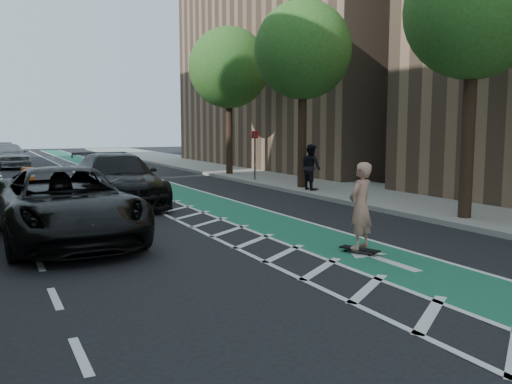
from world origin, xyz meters
TOP-DOWN VIEW (x-y plane):
  - ground at (0.00, 0.00)m, footprint 120.00×120.00m
  - bike_lane at (3.00, 10.00)m, footprint 2.00×90.00m
  - buffer_strip at (1.50, 10.00)m, footprint 1.40×90.00m
  - sidewalk_right at (9.50, 10.00)m, footprint 5.00×90.00m
  - curb_right at (7.05, 10.00)m, footprint 0.12×90.00m
  - building_right_far at (17.50, 20.00)m, footprint 14.00×22.00m
  - tree_r_b at (7.90, 0.00)m, footprint 4.20×4.20m
  - tree_r_c at (7.90, 8.00)m, footprint 4.20×4.20m
  - tree_r_d at (7.90, 16.00)m, footprint 4.20×4.20m
  - sign_post at (7.60, 12.00)m, footprint 0.35×0.08m
  - skateboard at (2.93, -2.13)m, footprint 0.55×0.90m
  - skateboarder at (2.93, -2.13)m, footprint 0.78×0.66m
  - suv_near at (-2.40, 2.14)m, footprint 3.08×6.33m
  - suv_far at (0.00, 7.50)m, footprint 2.48×6.08m
  - car_silver at (-2.54, 27.45)m, footprint 2.69×5.26m
  - car_grey at (-2.80, 32.96)m, footprint 2.01×4.75m
  - pedestrian at (7.70, 7.21)m, footprint 0.72×0.91m
  - barrel_a at (-2.60, 4.75)m, footprint 0.62×0.62m
  - barrel_b at (-2.34, 14.00)m, footprint 0.68×0.68m

SIDE VIEW (x-z plane):
  - ground at x=0.00m, z-range 0.00..0.00m
  - buffer_strip at x=1.50m, z-range 0.00..0.01m
  - bike_lane at x=3.00m, z-range 0.00..0.01m
  - sidewalk_right at x=9.50m, z-range 0.00..0.15m
  - curb_right at x=7.05m, z-range 0.00..0.16m
  - skateboard at x=2.93m, z-range 0.04..0.15m
  - barrel_a at x=-2.60m, z-range -0.02..0.82m
  - barrel_b at x=-2.34m, z-range -0.03..0.91m
  - car_grey at x=-2.80m, z-range 0.00..1.52m
  - car_silver at x=-2.54m, z-range 0.00..1.72m
  - suv_near at x=-2.40m, z-range 0.00..1.73m
  - suv_far at x=0.00m, z-range 0.00..1.76m
  - skateboarder at x=2.93m, z-range 0.12..1.94m
  - pedestrian at x=7.70m, z-range 0.15..1.98m
  - sign_post at x=7.60m, z-range 0.11..2.59m
  - tree_r_b at x=7.90m, z-range 1.82..9.72m
  - tree_r_c at x=7.90m, z-range 1.82..9.72m
  - tree_r_d at x=7.90m, z-range 1.82..9.72m
  - building_right_far at x=17.50m, z-range 0.00..19.00m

